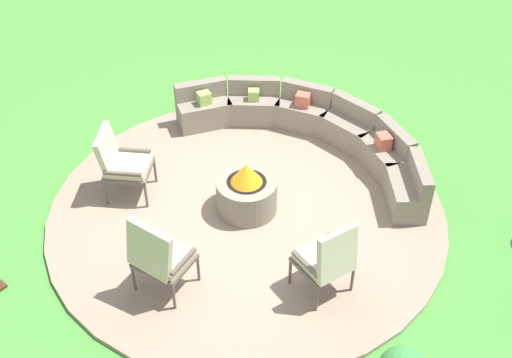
% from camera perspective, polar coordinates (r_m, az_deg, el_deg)
% --- Properties ---
extents(ground_plane, '(24.00, 24.00, 0.00)m').
position_cam_1_polar(ground_plane, '(8.74, -0.81, -2.94)').
color(ground_plane, '#478C38').
extents(patio_circle, '(5.35, 5.35, 0.06)m').
position_cam_1_polar(patio_circle, '(8.72, -0.82, -2.79)').
color(patio_circle, gray).
rests_on(patio_circle, ground_plane).
extents(fire_pit, '(0.81, 0.81, 0.75)m').
position_cam_1_polar(fire_pit, '(8.50, -0.84, -1.16)').
color(fire_pit, gray).
rests_on(fire_pit, patio_circle).
extents(curved_stone_bench, '(4.27, 1.70, 0.70)m').
position_cam_1_polar(curved_stone_bench, '(9.68, 5.11, 4.32)').
color(curved_stone_bench, gray).
rests_on(curved_stone_bench, patio_circle).
extents(lounge_chair_front_left, '(0.82, 0.82, 1.03)m').
position_cam_1_polar(lounge_chair_front_left, '(8.81, -11.89, 1.52)').
color(lounge_chair_front_left, brown).
rests_on(lounge_chair_front_left, patio_circle).
extents(lounge_chair_front_right, '(0.70, 0.63, 1.16)m').
position_cam_1_polar(lounge_chair_front_right, '(7.35, -8.68, -6.74)').
color(lounge_chair_front_right, brown).
rests_on(lounge_chair_front_right, patio_circle).
extents(lounge_chair_back_left, '(0.71, 0.71, 1.05)m').
position_cam_1_polar(lounge_chair_back_left, '(7.32, 6.41, -7.04)').
color(lounge_chair_back_left, brown).
rests_on(lounge_chair_back_left, patio_circle).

